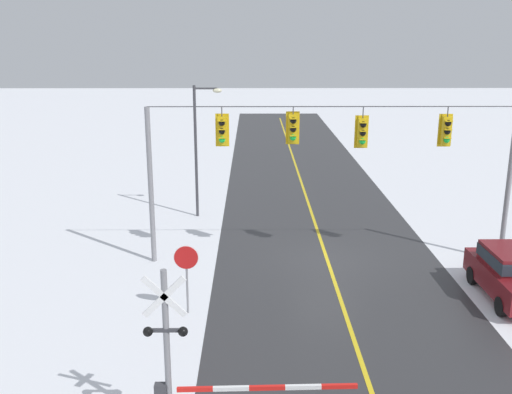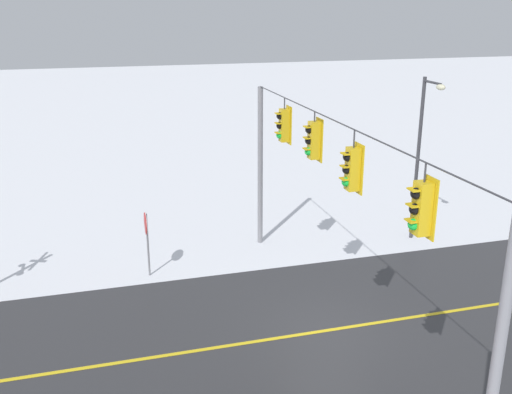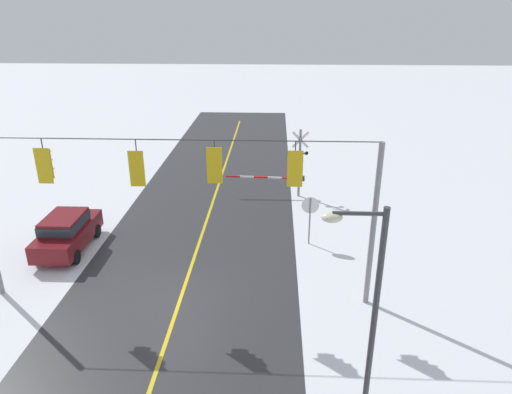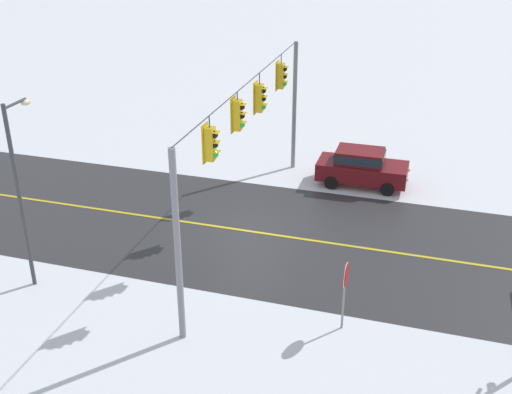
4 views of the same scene
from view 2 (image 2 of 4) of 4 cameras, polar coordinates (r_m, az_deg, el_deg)
The scene contains 6 objects.
ground_plane at distance 17.68m, azimuth 6.89°, elevation -12.80°, with size 160.00×160.00×0.00m, color white.
road_asphalt at distance 20.53m, azimuth 22.79°, elevation -9.54°, with size 9.00×80.00×0.01m, color #303033.
lane_centre_line at distance 20.53m, azimuth 22.79°, elevation -9.53°, with size 0.14×72.00×0.01m, color gold.
signal_span at distance 15.89m, azimuth 7.41°, elevation 0.93°, with size 14.20×0.47×6.22m.
stop_sign at distance 20.48m, azimuth -10.63°, elevation -3.17°, with size 0.80×0.09×2.35m.
streetlamp_near at distance 23.55m, azimuth 15.85°, elevation 4.88°, with size 1.39×0.28×6.50m.
Camera 2 is at (13.90, -6.08, 9.07)m, focal length 41.10 mm.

